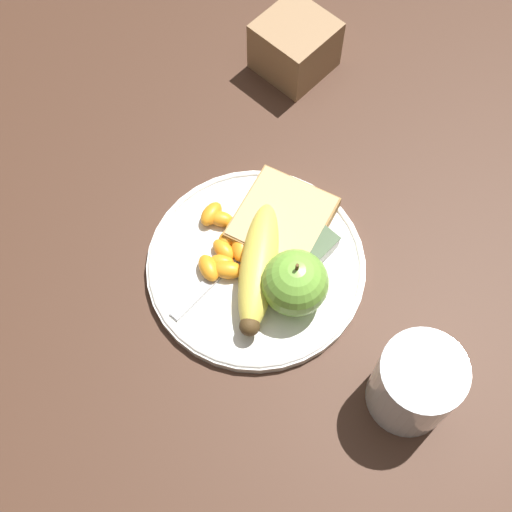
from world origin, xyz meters
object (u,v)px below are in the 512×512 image
(plate, at_px, (256,265))
(banana, at_px, (258,268))
(juice_glass, at_px, (417,382))
(fork, at_px, (242,250))
(bread_slice, at_px, (282,220))
(condiment_caddy, at_px, (295,46))
(jam_packet, at_px, (318,245))
(apple, at_px, (297,281))

(plate, relative_size, banana, 1.66)
(juice_glass, xyz_separation_m, fork, (-0.00, 0.23, -0.03))
(bread_slice, bearing_deg, condiment_caddy, 38.84)
(bread_slice, bearing_deg, juice_glass, -102.98)
(juice_glass, distance_m, fork, 0.24)
(condiment_caddy, bearing_deg, fork, -149.86)
(plate, distance_m, bread_slice, 0.06)
(juice_glass, relative_size, bread_slice, 0.78)
(plate, height_order, fork, fork)
(bread_slice, relative_size, condiment_caddy, 1.46)
(fork, xyz_separation_m, jam_packet, (0.06, -0.06, 0.01))
(banana, bearing_deg, fork, 74.29)
(apple, bearing_deg, condiment_caddy, 42.31)
(apple, height_order, fork, apple)
(plate, distance_m, apple, 0.07)
(banana, height_order, condiment_caddy, condiment_caddy)
(apple, bearing_deg, bread_slice, 52.05)
(apple, relative_size, fork, 0.44)
(banana, relative_size, bread_slice, 1.17)
(plate, xyz_separation_m, jam_packet, (0.06, -0.04, 0.01))
(jam_packet, bearing_deg, banana, 159.14)
(plate, relative_size, jam_packet, 6.36)
(banana, relative_size, condiment_caddy, 1.72)
(juice_glass, bearing_deg, plate, 91.14)
(jam_packet, bearing_deg, fork, 134.75)
(plate, distance_m, fork, 0.02)
(plate, xyz_separation_m, apple, (0.00, -0.06, 0.04))
(apple, distance_m, banana, 0.05)
(bread_slice, xyz_separation_m, fork, (-0.05, 0.01, -0.01))
(plate, xyz_separation_m, banana, (-0.01, -0.01, 0.02))
(bread_slice, bearing_deg, apple, -127.95)
(fork, height_order, jam_packet, jam_packet)
(bread_slice, height_order, fork, bread_slice)
(juice_glass, distance_m, jam_packet, 0.19)
(banana, bearing_deg, juice_glass, -86.39)
(juice_glass, relative_size, apple, 1.21)
(fork, bearing_deg, apple, -89.75)
(apple, xyz_separation_m, condiment_caddy, (0.24, 0.22, -0.01))
(plate, relative_size, fork, 1.33)
(apple, relative_size, jam_packet, 2.09)
(fork, relative_size, condiment_caddy, 2.15)
(banana, relative_size, fork, 0.80)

